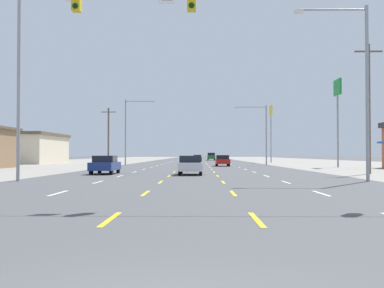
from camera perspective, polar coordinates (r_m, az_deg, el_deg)
The scene contains 19 objects.
ground_plane at distance 70.32m, azimuth 0.47°, elevation -2.53°, with size 572.00×572.00×0.00m, color #4C4C4F.
lot_apron_left at distance 74.67m, azimuth -18.91°, elevation -2.39°, with size 28.00×440.00×0.01m, color gray.
lot_apron_right at distance 74.43m, azimuth 19.91°, elevation -2.38°, with size 28.00×440.00×0.01m, color gray.
lane_markings at distance 108.81m, azimuth 0.57°, elevation -2.08°, with size 10.64×227.60×0.01m.
signal_span_wire at distance 16.57m, azimuth -1.43°, elevation 10.95°, with size 25.20×0.53×8.61m.
sedan_center_turn_nearest at distance 36.08m, azimuth -0.18°, elevation -2.54°, with size 1.80×4.50×1.46m.
sedan_far_left_near at distance 38.04m, azimuth -10.46°, elevation -2.45°, with size 1.80×4.50×1.46m.
sedan_inner_right_mid at distance 62.36m, azimuth 3.71°, elevation -2.00°, with size 1.80×4.50×1.46m.
sedan_center_turn_midfar at distance 100.58m, azimuth 0.67°, elevation -1.72°, with size 1.80×4.50×1.46m.
suv_inner_right_far at distance 122.11m, azimuth 2.34°, elevation -1.51°, with size 1.98×4.90×1.98m.
storefront_left_row_2 at distance 86.20m, azimuth -19.76°, elevation -0.49°, with size 11.90×17.17×5.17m.
pole_sign_right_row_1 at distance 59.83m, azimuth 17.20°, elevation 5.25°, with size 0.24×2.58×10.63m.
pole_sign_right_row_2 at distance 90.26m, azimuth 9.53°, elevation 3.03°, with size 0.24×2.38×10.80m.
streetlight_left_row_0 at distance 29.52m, azimuth -19.72°, elevation 7.84°, with size 3.42×0.26×10.99m.
streetlight_right_row_0 at distance 29.19m, azimuth 19.64°, elevation 7.39°, with size 4.29×0.26×10.23m.
streetlight_left_row_1 at distance 68.59m, azimuth -7.64°, elevation 2.09°, with size 4.58×0.26×9.48m.
streetlight_right_row_1 at distance 68.45m, azimuth 8.51°, elevation 1.74°, with size 4.74×0.26×8.63m.
utility_pole_right_row_0 at distance 40.12m, azimuth 20.61°, elevation 4.29°, with size 2.20×0.26×10.37m.
utility_pole_left_row_1 at distance 71.13m, azimuth -10.08°, elevation 1.07°, with size 2.20×0.26×8.47m.
Camera 1 is at (0.36, -4.30, 1.56)m, focal length 44.09 mm.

